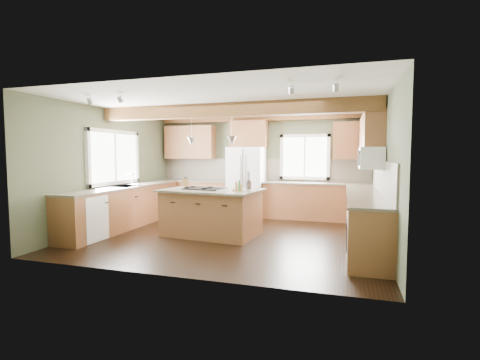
% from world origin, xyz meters
% --- Properties ---
extents(floor, '(5.60, 5.60, 0.00)m').
position_xyz_m(floor, '(0.00, 0.00, 0.00)').
color(floor, black).
rests_on(floor, ground).
extents(ceiling, '(5.60, 5.60, 0.00)m').
position_xyz_m(ceiling, '(0.00, 0.00, 2.60)').
color(ceiling, silver).
rests_on(ceiling, wall_back).
extents(wall_back, '(5.60, 0.00, 5.60)m').
position_xyz_m(wall_back, '(0.00, 2.50, 1.30)').
color(wall_back, '#4F563D').
rests_on(wall_back, ground).
extents(wall_left, '(0.00, 5.00, 5.00)m').
position_xyz_m(wall_left, '(-2.80, 0.00, 1.30)').
color(wall_left, '#4F563D').
rests_on(wall_left, ground).
extents(wall_right, '(0.00, 5.00, 5.00)m').
position_xyz_m(wall_right, '(2.80, 0.00, 1.30)').
color(wall_right, '#4F563D').
rests_on(wall_right, ground).
extents(ceiling_beam, '(5.55, 0.26, 0.26)m').
position_xyz_m(ceiling_beam, '(0.00, -0.11, 2.47)').
color(ceiling_beam, '#543218').
rests_on(ceiling_beam, ceiling).
extents(soffit_trim, '(5.55, 0.20, 0.10)m').
position_xyz_m(soffit_trim, '(0.00, 2.40, 2.54)').
color(soffit_trim, '#543218').
rests_on(soffit_trim, ceiling).
extents(backsplash_back, '(5.58, 0.03, 0.58)m').
position_xyz_m(backsplash_back, '(0.00, 2.48, 1.21)').
color(backsplash_back, brown).
rests_on(backsplash_back, wall_back).
extents(backsplash_right, '(0.03, 3.70, 0.58)m').
position_xyz_m(backsplash_right, '(2.78, 0.05, 1.21)').
color(backsplash_right, brown).
rests_on(backsplash_right, wall_right).
extents(base_cab_back_left, '(2.02, 0.60, 0.88)m').
position_xyz_m(base_cab_back_left, '(-1.79, 2.20, 0.44)').
color(base_cab_back_left, brown).
rests_on(base_cab_back_left, floor).
extents(counter_back_left, '(2.06, 0.64, 0.04)m').
position_xyz_m(counter_back_left, '(-1.79, 2.20, 0.90)').
color(counter_back_left, '#453D32').
rests_on(counter_back_left, base_cab_back_left).
extents(base_cab_back_right, '(2.62, 0.60, 0.88)m').
position_xyz_m(base_cab_back_right, '(1.49, 2.20, 0.44)').
color(base_cab_back_right, brown).
rests_on(base_cab_back_right, floor).
extents(counter_back_right, '(2.66, 0.64, 0.04)m').
position_xyz_m(counter_back_right, '(1.49, 2.20, 0.90)').
color(counter_back_right, '#453D32').
rests_on(counter_back_right, base_cab_back_right).
extents(base_cab_left, '(0.60, 3.70, 0.88)m').
position_xyz_m(base_cab_left, '(-2.50, 0.05, 0.44)').
color(base_cab_left, brown).
rests_on(base_cab_left, floor).
extents(counter_left, '(0.64, 3.74, 0.04)m').
position_xyz_m(counter_left, '(-2.50, 0.05, 0.90)').
color(counter_left, '#453D32').
rests_on(counter_left, base_cab_left).
extents(base_cab_right, '(0.60, 3.70, 0.88)m').
position_xyz_m(base_cab_right, '(2.50, 0.05, 0.44)').
color(base_cab_right, brown).
rests_on(base_cab_right, floor).
extents(counter_right, '(0.64, 3.74, 0.04)m').
position_xyz_m(counter_right, '(2.50, 0.05, 0.90)').
color(counter_right, '#453D32').
rests_on(counter_right, base_cab_right).
extents(upper_cab_back_left, '(1.40, 0.35, 0.90)m').
position_xyz_m(upper_cab_back_left, '(-1.99, 2.33, 1.95)').
color(upper_cab_back_left, brown).
rests_on(upper_cab_back_left, wall_back).
extents(upper_cab_over_fridge, '(0.96, 0.35, 0.70)m').
position_xyz_m(upper_cab_over_fridge, '(-0.30, 2.33, 2.15)').
color(upper_cab_over_fridge, brown).
rests_on(upper_cab_over_fridge, wall_back).
extents(upper_cab_right, '(0.35, 2.20, 0.90)m').
position_xyz_m(upper_cab_right, '(2.62, 0.90, 1.95)').
color(upper_cab_right, brown).
rests_on(upper_cab_right, wall_right).
extents(upper_cab_back_corner, '(0.90, 0.35, 0.90)m').
position_xyz_m(upper_cab_back_corner, '(2.30, 2.33, 1.95)').
color(upper_cab_back_corner, brown).
rests_on(upper_cab_back_corner, wall_back).
extents(window_left, '(0.04, 1.60, 1.05)m').
position_xyz_m(window_left, '(-2.78, 0.05, 1.55)').
color(window_left, white).
rests_on(window_left, wall_left).
extents(window_back, '(1.10, 0.04, 1.00)m').
position_xyz_m(window_back, '(1.15, 2.48, 1.55)').
color(window_back, white).
rests_on(window_back, wall_back).
extents(sink, '(0.50, 0.65, 0.03)m').
position_xyz_m(sink, '(-2.50, 0.05, 0.91)').
color(sink, '#262628').
rests_on(sink, counter_left).
extents(faucet, '(0.02, 0.02, 0.28)m').
position_xyz_m(faucet, '(-2.32, 0.05, 1.05)').
color(faucet, '#B2B2B7').
rests_on(faucet, sink).
extents(dishwasher, '(0.60, 0.60, 0.84)m').
position_xyz_m(dishwasher, '(-2.49, -1.25, 0.43)').
color(dishwasher, white).
rests_on(dishwasher, floor).
extents(oven, '(0.60, 0.72, 0.84)m').
position_xyz_m(oven, '(2.49, -1.25, 0.43)').
color(oven, white).
rests_on(oven, floor).
extents(microwave, '(0.40, 0.70, 0.38)m').
position_xyz_m(microwave, '(2.58, -0.05, 1.55)').
color(microwave, white).
rests_on(microwave, wall_right).
extents(pendant_left, '(0.18, 0.18, 0.16)m').
position_xyz_m(pendant_left, '(-0.85, -0.06, 1.88)').
color(pendant_left, '#B2B2B7').
rests_on(pendant_left, ceiling).
extents(pendant_right, '(0.18, 0.18, 0.16)m').
position_xyz_m(pendant_right, '(0.05, -0.15, 1.88)').
color(pendant_right, '#B2B2B7').
rests_on(pendant_right, ceiling).
extents(refrigerator, '(0.90, 0.74, 1.80)m').
position_xyz_m(refrigerator, '(-0.30, 2.12, 0.90)').
color(refrigerator, white).
rests_on(refrigerator, floor).
extents(island, '(1.89, 1.27, 0.88)m').
position_xyz_m(island, '(-0.40, -0.11, 0.44)').
color(island, brown).
rests_on(island, floor).
extents(island_top, '(2.03, 1.41, 0.04)m').
position_xyz_m(island_top, '(-0.40, -0.11, 0.90)').
color(island_top, '#453D32').
rests_on(island_top, island).
extents(cooktop, '(0.83, 0.60, 0.02)m').
position_xyz_m(cooktop, '(-0.55, -0.09, 0.93)').
color(cooktop, black).
rests_on(cooktop, island_top).
extents(knife_block, '(0.11, 0.08, 0.18)m').
position_xyz_m(knife_block, '(-1.06, 0.09, 1.01)').
color(knife_block, brown).
rests_on(knife_block, island_top).
extents(utensil_crock, '(0.16, 0.16, 0.16)m').
position_xyz_m(utensil_crock, '(0.26, 0.27, 1.00)').
color(utensil_crock, '#483E3A').
rests_on(utensil_crock, island_top).
extents(bottle_tray, '(0.29, 0.29, 0.20)m').
position_xyz_m(bottle_tray, '(0.18, -0.21, 1.02)').
color(bottle_tray, brown).
rests_on(bottle_tray, island_top).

